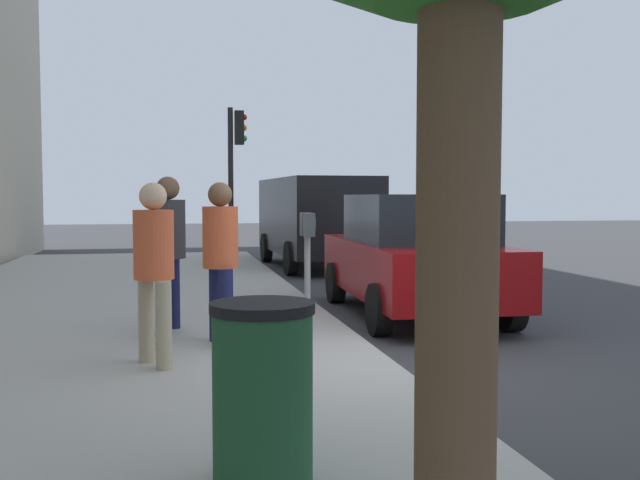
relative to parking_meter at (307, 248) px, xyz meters
The scene contains 10 objects.
ground_plane 1.72m from the parking_meter, 150.98° to the right, with size 80.00×80.00×0.00m, color #38383A.
sidewalk_slab 2.85m from the parking_meter, 114.74° to the left, with size 28.00×6.00×0.15m, color #A8A59E.
parking_meter is the anchor object (origin of this frame).
pedestrian_at_meter 0.99m from the parking_meter, 99.53° to the left, with size 0.52×0.38×1.75m.
pedestrian_bystander 1.95m from the parking_meter, 121.92° to the left, with size 0.49×0.38×1.73m.
parking_officer 1.69m from the parking_meter, 65.10° to the left, with size 0.53×0.40×1.83m.
parked_sedan_near 2.84m from the parking_meter, 43.88° to the right, with size 4.46×2.08×1.77m.
parked_van_far 9.62m from the parking_meter, 11.76° to the right, with size 5.26×2.25×2.18m.
traffic_signal 8.72m from the parking_meter, ahead, with size 0.24×0.44×3.60m.
trash_bin 4.15m from the parking_meter, 165.93° to the left, with size 0.59×0.59×1.01m.
Camera 1 is at (-6.85, 2.10, 1.75)m, focal length 40.61 mm.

